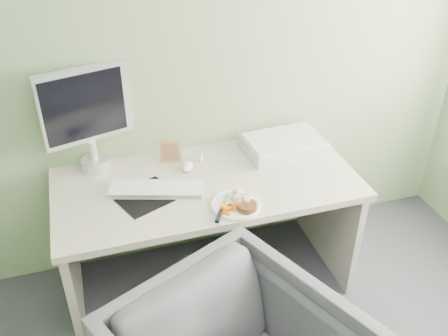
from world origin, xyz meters
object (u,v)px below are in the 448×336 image
object	(u,v)px
desk	(207,208)
scanner	(284,145)
monitor	(87,114)
plate	(236,205)

from	to	relation	value
desk	scanner	distance (m)	0.59
desk	monitor	distance (m)	0.81
plate	scanner	bearing A→B (deg)	44.58
desk	scanner	world-z (taller)	scanner
desk	plate	world-z (taller)	plate
desk	monitor	world-z (taller)	monitor
plate	scanner	xyz separation A→B (m)	(0.43, 0.43, 0.03)
scanner	monitor	size ratio (longest dim) A/B	0.78
desk	plate	xyz separation A→B (m)	(0.08, -0.25, 0.19)
scanner	desk	bearing A→B (deg)	-163.92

